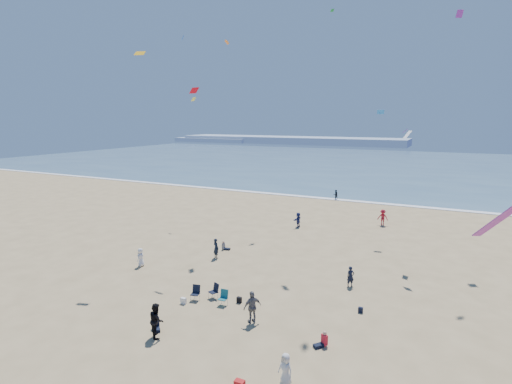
% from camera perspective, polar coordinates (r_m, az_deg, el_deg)
% --- Properties ---
extents(ground, '(220.00, 220.00, 0.00)m').
position_cam_1_polar(ground, '(20.83, -16.38, -24.66)').
color(ground, tan).
rests_on(ground, ground).
extents(ocean, '(220.00, 100.00, 0.06)m').
position_cam_1_polar(ocean, '(108.55, 19.85, 3.56)').
color(ocean, '#476B84').
rests_on(ocean, ground).
extents(surf_line, '(220.00, 1.20, 0.08)m').
position_cam_1_polar(surf_line, '(59.66, 14.18, -1.30)').
color(surf_line, white).
rests_on(surf_line, ground).
extents(headland_far, '(110.00, 20.00, 3.20)m').
position_cam_1_polar(headland_far, '(196.21, 4.79, 7.40)').
color(headland_far, '#7A8EA8').
rests_on(headland_far, ground).
extents(headland_near, '(40.00, 14.00, 2.00)m').
position_cam_1_polar(headland_near, '(209.94, -6.01, 7.41)').
color(headland_near, '#7A8EA8').
rests_on(headland_near, ground).
extents(standing_flyers, '(31.69, 48.74, 1.94)m').
position_cam_1_polar(standing_flyers, '(30.75, 10.56, -10.67)').
color(standing_flyers, '#A91826').
rests_on(standing_flyers, ground).
extents(seated_group, '(15.44, 25.82, 0.84)m').
position_cam_1_polar(seated_group, '(21.59, -7.16, -21.57)').
color(seated_group, white).
rests_on(seated_group, ground).
extents(chair_cluster, '(2.68, 1.55, 1.00)m').
position_cam_1_polar(chair_cluster, '(27.18, -6.56, -14.29)').
color(chair_cluster, black).
rests_on(chair_cluster, ground).
extents(white_tote, '(0.35, 0.20, 0.40)m').
position_cam_1_polar(white_tote, '(27.24, -10.33, -15.04)').
color(white_tote, white).
rests_on(white_tote, ground).
extents(black_backpack, '(0.30, 0.22, 0.38)m').
position_cam_1_polar(black_backpack, '(26.99, -2.42, -15.14)').
color(black_backpack, black).
rests_on(black_backpack, ground).
extents(cooler, '(0.45, 0.30, 0.30)m').
position_cam_1_polar(cooler, '(19.84, -2.37, -25.67)').
color(cooler, red).
rests_on(cooler, ground).
extents(navy_bag, '(0.28, 0.18, 0.34)m').
position_cam_1_polar(navy_bag, '(26.56, 14.71, -15.99)').
color(navy_bag, black).
rests_on(navy_bag, ground).
extents(kites_aloft, '(42.40, 41.10, 27.18)m').
position_cam_1_polar(kites_aloft, '(25.20, 20.40, 15.40)').
color(kites_aloft, '#561E9D').
rests_on(kites_aloft, ground).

